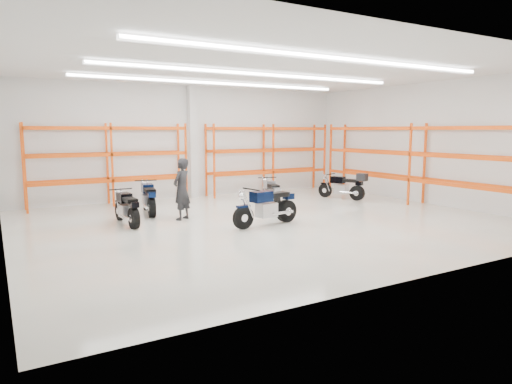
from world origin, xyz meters
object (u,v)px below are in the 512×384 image
motorcycle_back_c (271,194)px  motorcycle_back_d (345,186)px  standing_man (182,189)px  structural_column (193,142)px  motorcycle_back_a (127,209)px  motorcycle_back_b (149,199)px  motorcycle_main (269,207)px

motorcycle_back_c → motorcycle_back_d: (3.52, 0.08, 0.04)m
standing_man → structural_column: 4.95m
motorcycle_back_a → structural_column: structural_column is taller
motorcycle_back_d → motorcycle_back_b: bearing=174.5°
motorcycle_back_a → standing_man: size_ratio=1.08×
standing_man → structural_column: size_ratio=0.42×
motorcycle_main → motorcycle_back_c: motorcycle_main is taller
motorcycle_main → motorcycle_back_d: bearing=27.5°
motorcycle_back_b → motorcycle_back_a: bearing=-126.9°
motorcycle_back_a → motorcycle_back_b: (1.08, 1.43, 0.03)m
motorcycle_back_d → standing_man: (-7.14, -0.71, 0.43)m
motorcycle_back_c → motorcycle_back_d: 3.52m
motorcycle_back_c → standing_man: size_ratio=1.07×
motorcycle_main → motorcycle_back_a: motorcycle_main is taller
motorcycle_back_c → standing_man: standing_man is taller
motorcycle_back_d → motorcycle_back_c: bearing=-178.8°
motorcycle_back_b → motorcycle_back_c: 4.31m
motorcycle_back_b → motorcycle_back_c: bearing=-11.0°
motorcycle_back_a → motorcycle_back_c: (5.30, 0.61, 0.01)m
motorcycle_back_d → standing_man: standing_man is taller
motorcycle_main → motorcycle_back_c: size_ratio=1.12×
motorcycle_back_b → standing_man: bearing=-67.4°
motorcycle_back_d → standing_man: 7.19m
motorcycle_back_d → structural_column: bearing=144.6°
motorcycle_back_a → motorcycle_back_c: motorcycle_back_c is taller
motorcycle_back_a → structural_column: 5.98m
motorcycle_back_a → structural_column: (3.81, 4.25, 1.78)m
motorcycle_back_d → motorcycle_back_a: bearing=-175.6°
motorcycle_back_b → motorcycle_back_d: bearing=-5.5°
motorcycle_back_b → standing_man: (0.61, -1.46, 0.45)m
motorcycle_main → standing_man: standing_man is taller
motorcycle_back_c → structural_column: (-1.49, 3.64, 1.77)m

